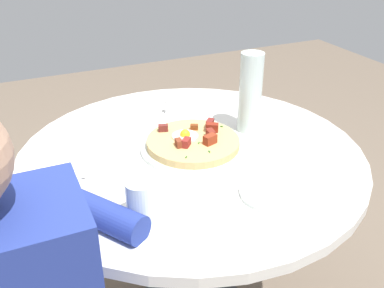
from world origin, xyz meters
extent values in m
cylinder|color=silver|center=(0.00, 0.00, 0.72)|extent=(1.02, 1.02, 0.03)
cylinder|color=#333338|center=(0.00, 0.00, 0.35)|extent=(0.12, 0.12, 0.70)
cylinder|color=navy|center=(-0.33, -0.22, 0.76)|extent=(0.20, 0.26, 0.07)
cylinder|color=silver|center=(0.01, 0.01, 0.74)|extent=(0.31, 0.31, 0.01)
cylinder|color=tan|center=(0.01, 0.01, 0.76)|extent=(0.28, 0.28, 0.02)
cylinder|color=white|center=(-0.01, 0.03, 0.77)|extent=(0.08, 0.08, 0.01)
sphere|color=yellow|center=(-0.01, 0.03, 0.78)|extent=(0.03, 0.03, 0.03)
cube|color=brown|center=(-0.05, -0.02, 0.78)|extent=(0.02, 0.03, 0.02)
cube|color=maroon|center=(-0.03, -0.03, 0.78)|extent=(0.04, 0.04, 0.02)
cube|color=brown|center=(0.04, 0.06, 0.78)|extent=(0.03, 0.02, 0.02)
cube|color=maroon|center=(0.09, 0.06, 0.78)|extent=(0.04, 0.04, 0.02)
cube|color=maroon|center=(0.04, -0.04, 0.78)|extent=(0.04, 0.03, 0.03)
cube|color=maroon|center=(0.06, -0.01, 0.78)|extent=(0.02, 0.04, 0.02)
cube|color=maroon|center=(-0.05, 0.09, 0.78)|extent=(0.03, 0.02, 0.02)
cube|color=maroon|center=(0.08, 0.03, 0.78)|extent=(0.04, 0.04, 0.03)
cube|color=#387F2D|center=(0.12, 0.04, 0.77)|extent=(0.01, 0.01, 0.00)
cube|color=#387F2D|center=(-0.01, 0.07, 0.77)|extent=(0.01, 0.01, 0.00)
cube|color=#387F2D|center=(0.01, -0.03, 0.77)|extent=(0.01, 0.01, 0.00)
cube|color=#387F2D|center=(0.01, 0.00, 0.77)|extent=(0.01, 0.01, 0.00)
cube|color=#387F2D|center=(-0.05, -0.09, 0.77)|extent=(0.01, 0.01, 0.00)
cube|color=#387F2D|center=(0.02, -0.08, 0.77)|extent=(0.00, 0.01, 0.00)
cylinder|color=silver|center=(0.10, -0.29, 0.74)|extent=(0.18, 0.18, 0.01)
cube|color=white|center=(-0.32, 0.07, 0.74)|extent=(0.18, 0.20, 0.00)
cube|color=silver|center=(-0.30, 0.06, 0.74)|extent=(0.06, 0.18, 0.00)
cube|color=silver|center=(-0.33, 0.07, 0.74)|extent=(0.06, 0.18, 0.00)
cylinder|color=silver|center=(-0.24, -0.25, 0.78)|extent=(0.07, 0.07, 0.10)
cylinder|color=silver|center=(0.23, 0.05, 0.86)|extent=(0.07, 0.07, 0.26)
cylinder|color=white|center=(0.04, 0.28, 0.76)|extent=(0.03, 0.03, 0.05)
camera|label=1|loc=(-0.47, -1.04, 1.38)|focal=41.04mm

